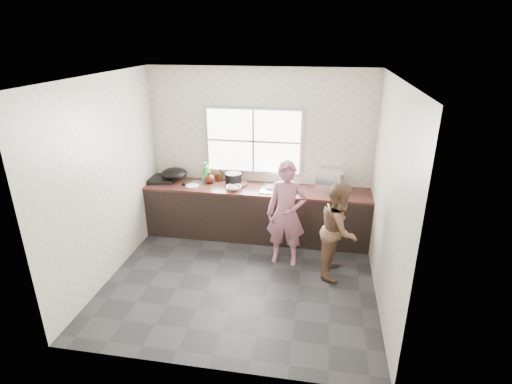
% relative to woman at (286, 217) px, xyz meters
% --- Properties ---
extents(floor, '(3.60, 3.20, 0.01)m').
position_rel_woman_xyz_m(floor, '(-0.55, -0.58, -0.73)').
color(floor, '#252527').
rests_on(floor, ground).
extents(ceiling, '(3.60, 3.20, 0.01)m').
position_rel_woman_xyz_m(ceiling, '(-0.55, -0.58, 1.98)').
color(ceiling, silver).
rests_on(ceiling, wall_back).
extents(wall_back, '(3.60, 0.01, 2.70)m').
position_rel_woman_xyz_m(wall_back, '(-0.55, 1.03, 0.63)').
color(wall_back, beige).
rests_on(wall_back, ground).
extents(wall_left, '(0.01, 3.20, 2.70)m').
position_rel_woman_xyz_m(wall_left, '(-2.36, -0.58, 0.63)').
color(wall_left, silver).
rests_on(wall_left, ground).
extents(wall_right, '(0.01, 3.20, 2.70)m').
position_rel_woman_xyz_m(wall_right, '(1.25, -0.58, 0.63)').
color(wall_right, beige).
rests_on(wall_right, ground).
extents(wall_front, '(3.60, 0.01, 2.70)m').
position_rel_woman_xyz_m(wall_front, '(-0.55, -2.18, 0.63)').
color(wall_front, silver).
rests_on(wall_front, ground).
extents(cabinet, '(3.60, 0.62, 0.82)m').
position_rel_woman_xyz_m(cabinet, '(-0.55, 0.71, -0.31)').
color(cabinet, black).
rests_on(cabinet, floor).
extents(countertop, '(3.60, 0.64, 0.04)m').
position_rel_woman_xyz_m(countertop, '(-0.55, 0.71, 0.12)').
color(countertop, '#371B16').
rests_on(countertop, cabinet).
extents(sink, '(0.55, 0.45, 0.02)m').
position_rel_woman_xyz_m(sink, '(-0.20, 0.71, 0.14)').
color(sink, silver).
rests_on(sink, countertop).
extents(faucet, '(0.02, 0.02, 0.30)m').
position_rel_woman_xyz_m(faucet, '(-0.20, 0.91, 0.29)').
color(faucet, silver).
rests_on(faucet, countertop).
extents(window_frame, '(1.60, 0.05, 1.10)m').
position_rel_woman_xyz_m(window_frame, '(-0.65, 1.01, 0.83)').
color(window_frame, '#9EA0A5').
rests_on(window_frame, wall_back).
extents(window_glazing, '(1.50, 0.01, 1.00)m').
position_rel_woman_xyz_m(window_glazing, '(-0.65, 0.99, 0.83)').
color(window_glazing, white).
rests_on(window_glazing, window_frame).
extents(woman, '(0.55, 0.38, 1.45)m').
position_rel_woman_xyz_m(woman, '(0.00, 0.00, 0.00)').
color(woman, '#A66377').
rests_on(woman, floor).
extents(person_side, '(0.61, 0.73, 1.35)m').
position_rel_woman_xyz_m(person_side, '(0.74, -0.17, -0.05)').
color(person_side, brown).
rests_on(person_side, floor).
extents(cutting_board, '(0.39, 0.39, 0.04)m').
position_rel_woman_xyz_m(cutting_board, '(-0.89, 0.79, 0.15)').
color(cutting_board, black).
rests_on(cutting_board, countertop).
extents(cleaver, '(0.22, 0.21, 0.01)m').
position_rel_woman_xyz_m(cleaver, '(-0.88, 0.59, 0.18)').
color(cleaver, silver).
rests_on(cleaver, cutting_board).
extents(bowl_mince, '(0.28, 0.28, 0.06)m').
position_rel_woman_xyz_m(bowl_mince, '(-0.89, 0.58, 0.17)').
color(bowl_mince, white).
rests_on(bowl_mince, countertop).
extents(bowl_crabs, '(0.23, 0.23, 0.06)m').
position_rel_woman_xyz_m(bowl_crabs, '(-0.09, 0.51, 0.16)').
color(bowl_crabs, silver).
rests_on(bowl_crabs, countertop).
extents(bowl_held, '(0.23, 0.23, 0.06)m').
position_rel_woman_xyz_m(bowl_held, '(-0.32, 0.70, 0.17)').
color(bowl_held, white).
rests_on(bowl_held, countertop).
extents(black_pot, '(0.35, 0.35, 0.19)m').
position_rel_woman_xyz_m(black_pot, '(-0.95, 0.81, 0.23)').
color(black_pot, black).
rests_on(black_pot, countertop).
extents(plate_food, '(0.27, 0.27, 0.02)m').
position_rel_woman_xyz_m(plate_food, '(-1.59, 0.61, 0.14)').
color(plate_food, silver).
rests_on(plate_food, countertop).
extents(bottle_green, '(0.16, 0.16, 0.33)m').
position_rel_woman_xyz_m(bottle_green, '(-1.44, 0.94, 0.30)').
color(bottle_green, green).
rests_on(bottle_green, countertop).
extents(bottle_brown_tall, '(0.10, 0.10, 0.19)m').
position_rel_woman_xyz_m(bottle_brown_tall, '(-1.23, 0.94, 0.23)').
color(bottle_brown_tall, '#3C1F0F').
rests_on(bottle_brown_tall, countertop).
extents(bottle_brown_short, '(0.17, 0.17, 0.18)m').
position_rel_woman_xyz_m(bottle_brown_short, '(-1.35, 0.81, 0.23)').
color(bottle_brown_short, '#441911').
rests_on(bottle_brown_short, countertop).
extents(glass_jar, '(0.08, 0.08, 0.10)m').
position_rel_woman_xyz_m(glass_jar, '(-1.49, 0.94, 0.18)').
color(glass_jar, silver).
rests_on(glass_jar, countertop).
extents(burner, '(0.48, 0.48, 0.06)m').
position_rel_woman_xyz_m(burner, '(-2.18, 0.78, 0.17)').
color(burner, black).
rests_on(burner, countertop).
extents(wok, '(0.50, 0.50, 0.16)m').
position_rel_woman_xyz_m(wok, '(-1.95, 0.79, 0.28)').
color(wok, black).
rests_on(wok, burner).
extents(dish_rack, '(0.45, 0.34, 0.31)m').
position_rel_woman_xyz_m(dish_rack, '(0.60, 0.84, 0.29)').
color(dish_rack, white).
rests_on(dish_rack, countertop).
extents(pot_lid_left, '(0.28, 0.28, 0.01)m').
position_rel_woman_xyz_m(pot_lid_left, '(-1.67, 0.67, 0.14)').
color(pot_lid_left, '#A9ACAF').
rests_on(pot_lid_left, countertop).
extents(pot_lid_right, '(0.24, 0.24, 0.01)m').
position_rel_woman_xyz_m(pot_lid_right, '(-1.57, 0.76, 0.14)').
color(pot_lid_right, silver).
rests_on(pot_lid_right, countertop).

